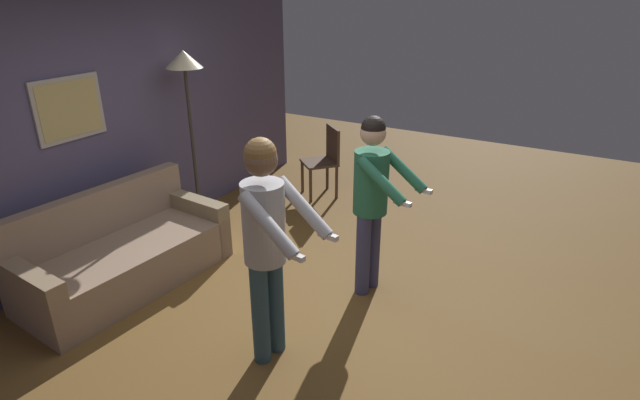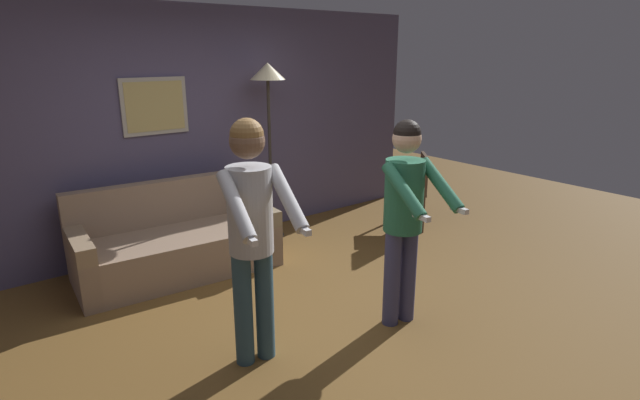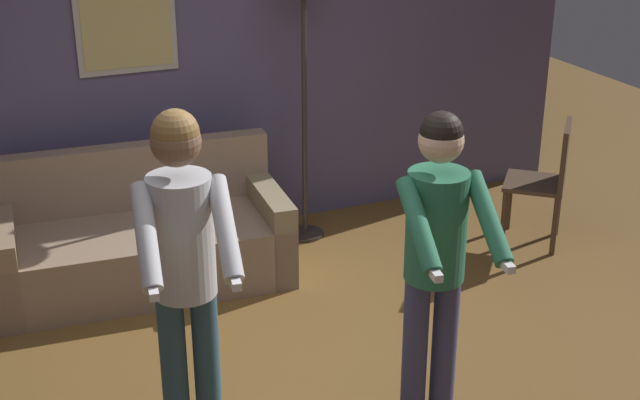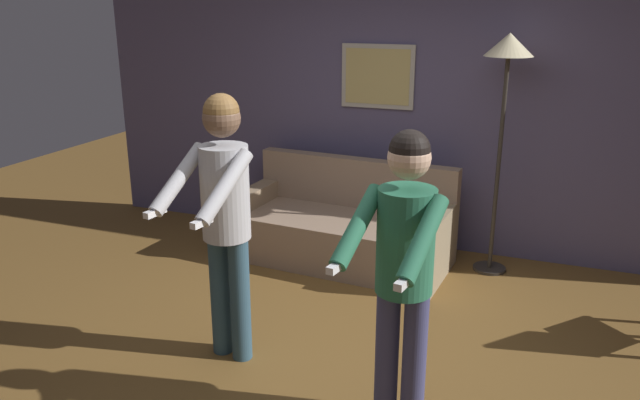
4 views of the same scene
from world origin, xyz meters
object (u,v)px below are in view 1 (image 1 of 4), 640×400
at_px(torchiere_lamp, 186,78).
at_px(person_standing_right, 372,192).
at_px(couch, 124,256).
at_px(person_standing_left, 266,233).
at_px(dining_chair_distant, 325,157).

xyz_separation_m(torchiere_lamp, person_standing_right, (-0.25, -2.29, -0.74)).
distance_m(couch, torchiere_lamp, 1.94).
height_order(torchiere_lamp, person_standing_left, torchiere_lamp).
xyz_separation_m(person_standing_right, dining_chair_distant, (1.80, 1.47, -0.46)).
bearing_deg(couch, torchiere_lamp, 10.43).
bearing_deg(torchiere_lamp, person_standing_right, -96.18).
relative_size(person_standing_right, dining_chair_distant, 1.77).
xyz_separation_m(person_standing_left, dining_chair_distant, (2.99, 1.21, -0.52)).
height_order(torchiere_lamp, person_standing_right, torchiere_lamp).
bearing_deg(dining_chair_distant, person_standing_left, -158.00).
height_order(couch, person_standing_left, person_standing_left).
height_order(torchiere_lamp, dining_chair_distant, torchiere_lamp).
distance_m(couch, person_standing_right, 2.41).
distance_m(torchiere_lamp, person_standing_left, 2.58).
height_order(person_standing_left, person_standing_right, person_standing_left).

